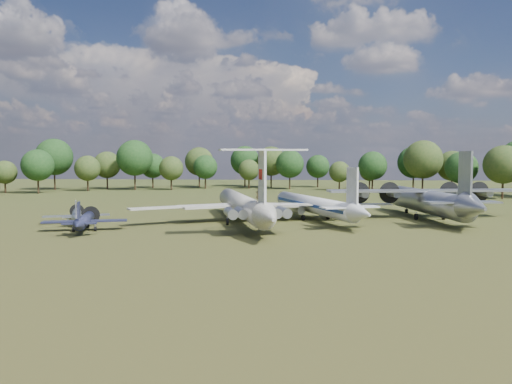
# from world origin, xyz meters

# --- Properties ---
(ground) EXTENTS (300.00, 300.00, 0.00)m
(ground) POSITION_xyz_m (0.00, 0.00, 0.00)
(ground) COLOR #254316
(ground) RESTS_ON ground
(il62_airliner) EXTENTS (45.64, 52.94, 4.44)m
(il62_airliner) POSITION_xyz_m (5.36, -0.49, 2.22)
(il62_airliner) COLOR silver
(il62_airliner) RESTS_ON ground
(tu104_jet) EXTENTS (40.52, 45.68, 3.78)m
(tu104_jet) POSITION_xyz_m (16.65, 5.28, 1.89)
(tu104_jet) COLOR silver
(tu104_jet) RESTS_ON ground
(an12_transport) EXTENTS (38.61, 41.82, 4.87)m
(an12_transport) POSITION_xyz_m (35.63, 7.05, 2.43)
(an12_transport) COLOR #A1A3A9
(an12_transport) RESTS_ON ground
(small_prop_west) EXTENTS (15.20, 18.08, 2.28)m
(small_prop_west) POSITION_xyz_m (-15.76, -10.53, 1.14)
(small_prop_west) COLOR black
(small_prop_west) RESTS_ON ground
(small_prop_northwest) EXTENTS (14.55, 16.43, 1.99)m
(small_prop_northwest) POSITION_xyz_m (-20.44, -2.70, 1.00)
(small_prop_northwest) COLOR #A2A4A9
(small_prop_northwest) RESTS_ON ground
(person_on_il62) EXTENTS (0.79, 0.71, 1.81)m
(person_on_il62) POSITION_xyz_m (8.67, -12.48, 5.35)
(person_on_il62) COLOR #957B4C
(person_on_il62) RESTS_ON il62_airliner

